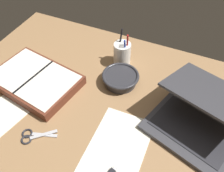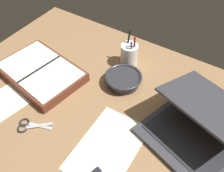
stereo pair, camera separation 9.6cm
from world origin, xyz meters
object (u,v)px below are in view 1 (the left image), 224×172
Objects in this scene: planner at (35,80)px; scissors at (31,136)px; laptop at (199,118)px; pen_cup at (122,53)px; bowl at (120,78)px.

scissors is at bearing -48.69° from planner.
laptop is 2.39× the size of pen_cup.
planner is at bearing 91.43° from scissors.
pen_cup is (-4.39, 12.17, 2.71)cm from bowl.
bowl is at bearing -70.16° from pen_cup.
scissors is at bearing -134.02° from laptop.
laptop is at bearing 14.63° from planner.
bowl is at bearing 34.56° from planner.
laptop is 1.04× the size of planner.
bowl is (-34.18, 9.15, -2.63)cm from laptop.
planner is 3.08× the size of scissors.
pen_cup reaches higher than scissors.
planner is (-32.64, -15.42, -0.53)cm from bowl.
laptop reaches higher than planner.
planner is 26.29cm from scissors.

